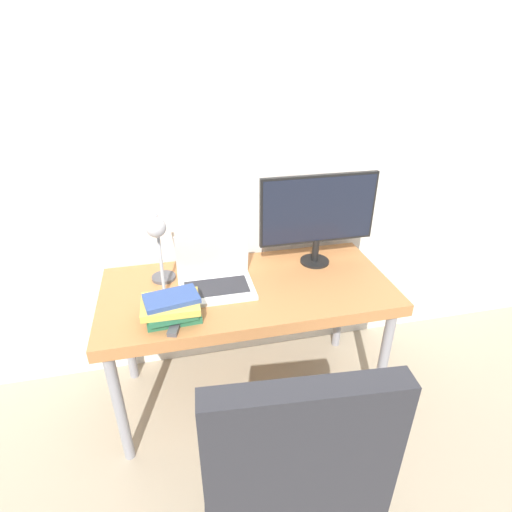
# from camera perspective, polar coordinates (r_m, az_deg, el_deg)

# --- Properties ---
(ground_plane) EXTENTS (12.00, 12.00, 0.00)m
(ground_plane) POSITION_cam_1_polar(r_m,az_deg,el_deg) (2.23, 0.91, -24.80)
(ground_plane) COLOR tan
(wall_back) EXTENTS (8.00, 0.05, 2.60)m
(wall_back) POSITION_cam_1_polar(r_m,az_deg,el_deg) (2.11, -3.64, 15.02)
(wall_back) COLOR silver
(wall_back) RESTS_ON ground_plane
(desk) EXTENTS (1.42, 0.66, 0.72)m
(desk) POSITION_cam_1_polar(r_m,az_deg,el_deg) (2.01, -1.19, -5.90)
(desk) COLOR #B77542
(desk) RESTS_ON ground_plane
(laptop) EXTENTS (0.36, 0.26, 0.27)m
(laptop) POSITION_cam_1_polar(r_m,az_deg,el_deg) (1.95, -5.83, -3.00)
(laptop) COLOR silver
(laptop) RESTS_ON desk
(monitor) EXTENTS (0.62, 0.16, 0.49)m
(monitor) POSITION_cam_1_polar(r_m,az_deg,el_deg) (2.08, 8.88, 6.11)
(monitor) COLOR black
(monitor) RESTS_ON desk
(desk_lamp) EXTENTS (0.12, 0.26, 0.40)m
(desk_lamp) POSITION_cam_1_polar(r_m,az_deg,el_deg) (1.85, -13.80, 1.97)
(desk_lamp) COLOR #4C4C51
(desk_lamp) RESTS_ON desk
(office_chair) EXTENTS (0.59, 0.60, 1.12)m
(office_chair) POSITION_cam_1_polar(r_m,az_deg,el_deg) (1.39, 4.52, -28.91)
(office_chair) COLOR black
(office_chair) RESTS_ON ground_plane
(book_stack) EXTENTS (0.25, 0.19, 0.11)m
(book_stack) POSITION_cam_1_polar(r_m,az_deg,el_deg) (1.76, -11.94, -7.21)
(book_stack) COLOR #286B47
(book_stack) RESTS_ON desk
(tv_remote) EXTENTS (0.08, 0.15, 0.02)m
(tv_remote) POSITION_cam_1_polar(r_m,az_deg,el_deg) (1.74, -11.38, -9.60)
(tv_remote) COLOR #4C4C51
(tv_remote) RESTS_ON desk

